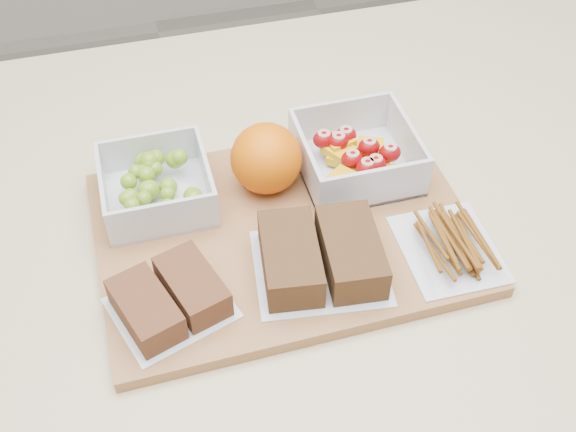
% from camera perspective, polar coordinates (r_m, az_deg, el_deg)
% --- Properties ---
extents(counter, '(1.20, 0.90, 0.90)m').
position_cam_1_polar(counter, '(1.20, 0.23, -16.06)').
color(counter, beige).
rests_on(counter, ground).
extents(cutting_board, '(0.42, 0.31, 0.02)m').
position_cam_1_polar(cutting_board, '(0.82, -0.28, -1.30)').
color(cutting_board, '#A16E42').
rests_on(cutting_board, counter).
extents(grape_container, '(0.12, 0.12, 0.05)m').
position_cam_1_polar(grape_container, '(0.85, -10.29, 2.40)').
color(grape_container, silver).
rests_on(grape_container, cutting_board).
extents(fruit_container, '(0.13, 0.13, 0.06)m').
position_cam_1_polar(fruit_container, '(0.88, 5.40, 4.74)').
color(fruit_container, silver).
rests_on(fruit_container, cutting_board).
extents(orange, '(0.08, 0.08, 0.08)m').
position_cam_1_polar(orange, '(0.84, -1.74, 4.57)').
color(orange, orange).
rests_on(orange, cutting_board).
extents(sandwich_bag_left, '(0.14, 0.13, 0.04)m').
position_cam_1_polar(sandwich_bag_left, '(0.74, -9.34, -6.45)').
color(sandwich_bag_left, silver).
rests_on(sandwich_bag_left, cutting_board).
extents(sandwich_bag_center, '(0.16, 0.14, 0.04)m').
position_cam_1_polar(sandwich_bag_center, '(0.76, 2.60, -3.15)').
color(sandwich_bag_center, silver).
rests_on(sandwich_bag_center, cutting_board).
extents(pretzel_bag, '(0.10, 0.13, 0.03)m').
position_cam_1_polar(pretzel_bag, '(0.81, 12.70, -1.97)').
color(pretzel_bag, silver).
rests_on(pretzel_bag, cutting_board).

